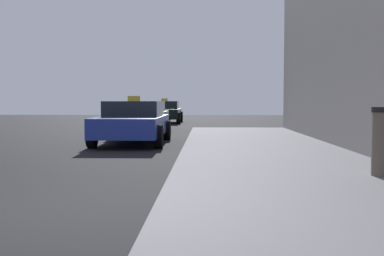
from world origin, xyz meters
name	(u,v)px	position (x,y,z in m)	size (l,w,h in m)	color
sidewalk	(350,222)	(4.00, 0.00, 0.07)	(4.00, 32.00, 0.15)	slate
car_blue	(133,122)	(0.38, 9.77, 0.65)	(2.03, 4.48, 1.43)	#233899
car_green	(145,116)	(-0.08, 16.16, 0.65)	(1.97, 4.47, 1.27)	#196638
car_black	(164,112)	(0.13, 23.61, 0.65)	(2.02, 4.02, 1.43)	black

